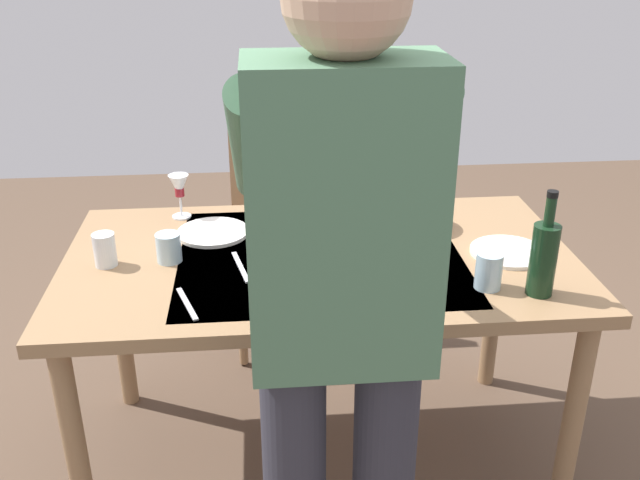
# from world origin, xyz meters

# --- Properties ---
(ground_plane) EXTENTS (6.00, 6.00, 0.00)m
(ground_plane) POSITION_xyz_m (0.00, 0.00, 0.00)
(ground_plane) COLOR brown
(dining_table) EXTENTS (1.53, 0.86, 0.76)m
(dining_table) POSITION_xyz_m (0.00, 0.00, 0.68)
(dining_table) COLOR #93704C
(dining_table) RESTS_ON ground_plane
(chair_near) EXTENTS (0.40, 0.40, 0.91)m
(chair_near) POSITION_xyz_m (0.10, -0.81, 0.53)
(chair_near) COLOR brown
(chair_near) RESTS_ON ground_plane
(person_server) EXTENTS (0.42, 0.61, 1.69)m
(person_server) POSITION_xyz_m (0.02, 0.69, 0.96)
(person_server) COLOR #2D2D38
(person_server) RESTS_ON ground_plane
(wine_bottle) EXTENTS (0.07, 0.07, 0.30)m
(wine_bottle) POSITION_xyz_m (-0.57, 0.29, 0.87)
(wine_bottle) COLOR black
(wine_bottle) RESTS_ON dining_table
(wine_glass_left) EXTENTS (0.07, 0.07, 0.15)m
(wine_glass_left) POSITION_xyz_m (0.44, -0.34, 0.87)
(wine_glass_left) COLOR white
(wine_glass_left) RESTS_ON dining_table
(water_cup_near_left) EXTENTS (0.07, 0.07, 0.10)m
(water_cup_near_left) POSITION_xyz_m (0.63, 0.01, 0.81)
(water_cup_near_left) COLOR silver
(water_cup_near_left) RESTS_ON dining_table
(water_cup_near_right) EXTENTS (0.07, 0.07, 0.10)m
(water_cup_near_right) POSITION_xyz_m (-0.44, 0.24, 0.82)
(water_cup_near_right) COLOR silver
(water_cup_near_right) RESTS_ON dining_table
(water_cup_far_left) EXTENTS (0.07, 0.07, 0.09)m
(water_cup_far_left) POSITION_xyz_m (0.45, 0.00, 0.81)
(water_cup_far_left) COLOR silver
(water_cup_far_left) RESTS_ON dining_table
(serving_bowl_pasta) EXTENTS (0.30, 0.30, 0.07)m
(serving_bowl_pasta) POSITION_xyz_m (-0.06, 0.04, 0.80)
(serving_bowl_pasta) COLOR white
(serving_bowl_pasta) RESTS_ON dining_table
(side_bowl_salad) EXTENTS (0.18, 0.18, 0.07)m
(side_bowl_salad) POSITION_xyz_m (-0.36, -0.18, 0.80)
(side_bowl_salad) COLOR white
(side_bowl_salad) RESTS_ON dining_table
(dinner_plate_near) EXTENTS (0.23, 0.23, 0.01)m
(dinner_plate_near) POSITION_xyz_m (-0.57, 0.04, 0.77)
(dinner_plate_near) COLOR white
(dinner_plate_near) RESTS_ON dining_table
(dinner_plate_far) EXTENTS (0.23, 0.23, 0.01)m
(dinner_plate_far) POSITION_xyz_m (0.33, -0.19, 0.77)
(dinner_plate_far) COLOR white
(dinner_plate_far) RESTS_ON dining_table
(table_knife) EXTENTS (0.06, 0.20, 0.00)m
(table_knife) POSITION_xyz_m (0.24, 0.06, 0.77)
(table_knife) COLOR silver
(table_knife) RESTS_ON dining_table
(table_fork) EXTENTS (0.07, 0.17, 0.00)m
(table_fork) POSITION_xyz_m (0.38, 0.27, 0.77)
(table_fork) COLOR silver
(table_fork) RESTS_ON dining_table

